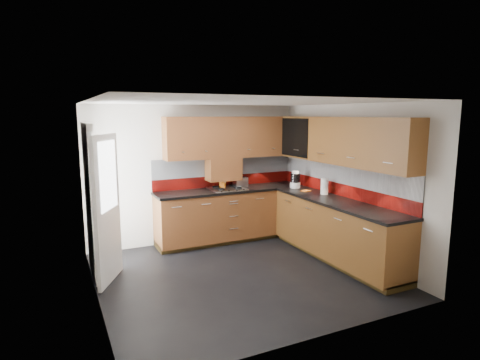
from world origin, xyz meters
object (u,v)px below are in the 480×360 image
food_processor (295,180)px  toaster (240,182)px  gas_hob (227,188)px  utensil_pot (222,183)px

food_processor → toaster: bearing=148.6°
gas_hob → toaster: 0.35m
gas_hob → food_processor: size_ratio=1.98×
toaster → food_processor: bearing=-31.4°
gas_hob → utensil_pot: size_ratio=1.42×
gas_hob → utensil_pot: (-0.03, 0.16, 0.08)m
gas_hob → food_processor: bearing=-18.6°
gas_hob → toaster: toaster is taller
utensil_pot → food_processor: utensil_pot is taller
utensil_pot → toaster: bearing=-5.2°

